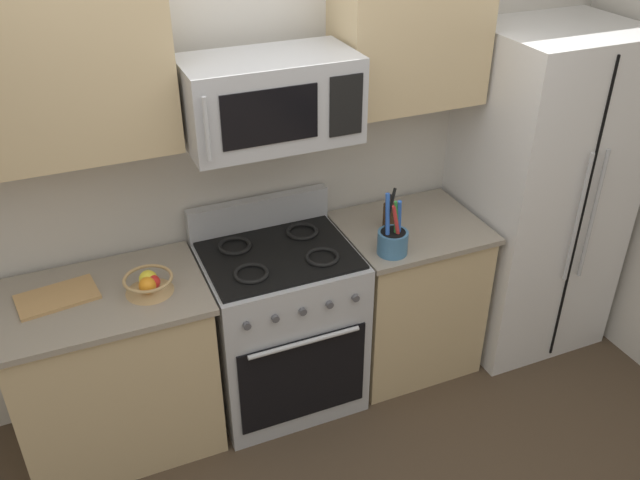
% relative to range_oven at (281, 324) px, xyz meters
% --- Properties ---
extents(wall_back, '(8.00, 0.10, 2.60)m').
position_rel_range_oven_xyz_m(wall_back, '(0.00, 0.39, 0.83)').
color(wall_back, beige).
rests_on(wall_back, ground).
extents(counter_left, '(0.95, 0.63, 0.91)m').
position_rel_range_oven_xyz_m(counter_left, '(-0.86, -0.00, -0.02)').
color(counter_left, tan).
rests_on(counter_left, ground).
extents(range_oven, '(0.76, 0.68, 1.09)m').
position_rel_range_oven_xyz_m(range_oven, '(0.00, 0.00, 0.00)').
color(range_oven, '#B2B5BA').
rests_on(range_oven, ground).
extents(counter_right, '(0.74, 0.63, 0.91)m').
position_rel_range_oven_xyz_m(counter_right, '(0.76, -0.00, -0.02)').
color(counter_right, tan).
rests_on(counter_right, ground).
extents(refrigerator, '(0.82, 0.75, 1.88)m').
position_rel_range_oven_xyz_m(refrigerator, '(1.56, -0.02, 0.47)').
color(refrigerator, silver).
rests_on(refrigerator, ground).
extents(microwave, '(0.77, 0.44, 0.38)m').
position_rel_range_oven_xyz_m(microwave, '(-0.00, 0.03, 1.23)').
color(microwave, '#B2B5BA').
extents(upper_cabinets_left, '(0.94, 0.34, 0.68)m').
position_rel_range_oven_xyz_m(upper_cabinets_left, '(-0.87, 0.17, 1.40)').
color(upper_cabinets_left, tan).
extents(upper_cabinets_right, '(0.73, 0.34, 0.68)m').
position_rel_range_oven_xyz_m(upper_cabinets_right, '(0.77, 0.17, 1.40)').
color(upper_cabinets_right, tan).
extents(utensil_crock, '(0.15, 0.15, 0.34)m').
position_rel_range_oven_xyz_m(utensil_crock, '(0.53, -0.20, 0.51)').
color(utensil_crock, teal).
rests_on(utensil_crock, counter_right).
extents(fruit_basket, '(0.23, 0.23, 0.11)m').
position_rel_range_oven_xyz_m(fruit_basket, '(-0.65, -0.06, 0.48)').
color(fruit_basket, tan).
rests_on(fruit_basket, counter_left).
extents(cutting_board, '(0.37, 0.25, 0.02)m').
position_rel_range_oven_xyz_m(cutting_board, '(-1.04, 0.05, 0.44)').
color(cutting_board, tan).
rests_on(cutting_board, counter_left).
extents(bottle_soy, '(0.06, 0.06, 0.20)m').
position_rel_range_oven_xyz_m(bottle_soy, '(0.63, 0.02, 0.53)').
color(bottle_soy, '#382314').
rests_on(bottle_soy, counter_right).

